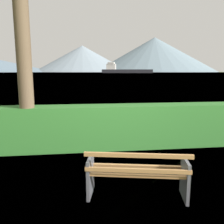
# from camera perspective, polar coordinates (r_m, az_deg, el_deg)

# --- Properties ---
(ground_plane) EXTENTS (1400.00, 1400.00, 0.00)m
(ground_plane) POSITION_cam_1_polar(r_m,az_deg,el_deg) (4.25, 6.02, -19.64)
(ground_plane) COLOR olive
(water_surface) EXTENTS (620.00, 620.00, 0.00)m
(water_surface) POSITION_cam_1_polar(r_m,az_deg,el_deg) (312.00, -7.10, 9.50)
(water_surface) COLOR slate
(water_surface) RESTS_ON ground_plane
(park_bench) EXTENTS (1.74, 0.89, 0.87)m
(park_bench) POSITION_cam_1_polar(r_m,az_deg,el_deg) (4.00, 6.16, -14.77)
(park_bench) COLOR #A0703F
(park_bench) RESTS_ON ground_plane
(hedge_row) EXTENTS (10.75, 0.71, 1.18)m
(hedge_row) POSITION_cam_1_polar(r_m,az_deg,el_deg) (6.42, 0.87, -3.58)
(hedge_row) COLOR #2D6B28
(hedge_row) RESTS_ON ground_plane
(cargo_ship_large) EXTENTS (60.66, 24.20, 13.02)m
(cargo_ship_large) POSITION_cam_1_polar(r_m,az_deg,el_deg) (284.41, 2.79, 10.26)
(cargo_ship_large) COLOR #232328
(cargo_ship_large) RESTS_ON water_surface
(distant_hills) EXTENTS (767.76, 361.63, 87.28)m
(distant_hills) POSITION_cam_1_polar(r_m,az_deg,el_deg) (600.55, -5.80, 12.97)
(distant_hills) COLOR slate
(distant_hills) RESTS_ON ground_plane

